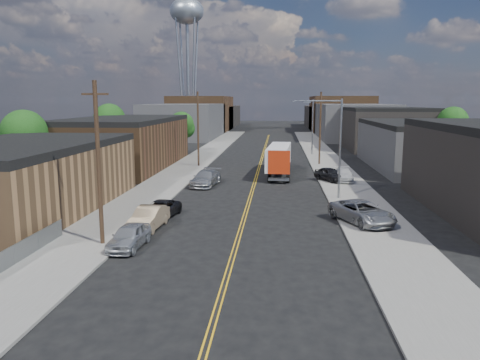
% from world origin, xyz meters
% --- Properties ---
extents(ground, '(260.00, 260.00, 0.00)m').
position_xyz_m(ground, '(0.00, 60.00, 0.00)').
color(ground, black).
rests_on(ground, ground).
extents(centerline, '(0.32, 120.00, 0.01)m').
position_xyz_m(centerline, '(0.00, 45.00, 0.01)').
color(centerline, gold).
rests_on(centerline, ground).
extents(sidewalk_left, '(5.00, 140.00, 0.15)m').
position_xyz_m(sidewalk_left, '(-9.50, 45.00, 0.07)').
color(sidewalk_left, slate).
rests_on(sidewalk_left, ground).
extents(sidewalk_right, '(5.00, 140.00, 0.15)m').
position_xyz_m(sidewalk_right, '(9.50, 45.00, 0.07)').
color(sidewalk_right, slate).
rests_on(sidewalk_right, ground).
extents(warehouse_tan, '(12.00, 22.00, 5.60)m').
position_xyz_m(warehouse_tan, '(-18.00, 18.00, 2.80)').
color(warehouse_tan, brown).
rests_on(warehouse_tan, ground).
extents(warehouse_brown, '(12.00, 26.00, 6.60)m').
position_xyz_m(warehouse_brown, '(-18.00, 44.00, 3.30)').
color(warehouse_brown, '#4E341F').
rests_on(warehouse_brown, ground).
extents(industrial_right_b, '(14.00, 24.00, 6.10)m').
position_xyz_m(industrial_right_b, '(22.00, 46.00, 3.05)').
color(industrial_right_b, '#39393C').
rests_on(industrial_right_b, ground).
extents(industrial_right_c, '(14.00, 22.00, 7.60)m').
position_xyz_m(industrial_right_c, '(22.00, 72.00, 3.80)').
color(industrial_right_c, black).
rests_on(industrial_right_c, ground).
extents(skyline_left_a, '(16.00, 30.00, 8.00)m').
position_xyz_m(skyline_left_a, '(-20.00, 95.00, 4.00)').
color(skyline_left_a, '#39393C').
rests_on(skyline_left_a, ground).
extents(skyline_right_a, '(16.00, 30.00, 8.00)m').
position_xyz_m(skyline_right_a, '(20.00, 95.00, 4.00)').
color(skyline_right_a, '#39393C').
rests_on(skyline_right_a, ground).
extents(skyline_left_b, '(16.00, 26.00, 10.00)m').
position_xyz_m(skyline_left_b, '(-20.00, 120.00, 5.00)').
color(skyline_left_b, '#4E341F').
rests_on(skyline_left_b, ground).
extents(skyline_right_b, '(16.00, 26.00, 10.00)m').
position_xyz_m(skyline_right_b, '(20.00, 120.00, 5.00)').
color(skyline_right_b, '#4E341F').
rests_on(skyline_right_b, ground).
extents(skyline_left_c, '(16.00, 40.00, 7.00)m').
position_xyz_m(skyline_left_c, '(-20.00, 140.00, 3.50)').
color(skyline_left_c, black).
rests_on(skyline_left_c, ground).
extents(skyline_right_c, '(16.00, 40.00, 7.00)m').
position_xyz_m(skyline_right_c, '(20.00, 140.00, 3.50)').
color(skyline_right_c, black).
rests_on(skyline_right_c, ground).
extents(water_tower, '(9.00, 9.00, 36.90)m').
position_xyz_m(water_tower, '(-22.00, 110.00, 30.65)').
color(water_tower, gray).
rests_on(water_tower, ground).
extents(streetlight_near, '(3.39, 0.25, 9.00)m').
position_xyz_m(streetlight_near, '(7.60, 25.00, 5.33)').
color(streetlight_near, gray).
rests_on(streetlight_near, ground).
extents(streetlight_far, '(3.39, 0.25, 9.00)m').
position_xyz_m(streetlight_far, '(7.60, 60.00, 5.33)').
color(streetlight_far, gray).
rests_on(streetlight_far, ground).
extents(utility_pole_left_near, '(1.60, 0.26, 10.00)m').
position_xyz_m(utility_pole_left_near, '(-8.20, 10.00, 5.14)').
color(utility_pole_left_near, black).
rests_on(utility_pole_left_near, ground).
extents(utility_pole_left_far, '(1.60, 0.26, 10.00)m').
position_xyz_m(utility_pole_left_far, '(-8.20, 45.00, 5.14)').
color(utility_pole_left_far, black).
rests_on(utility_pole_left_far, ground).
extents(utility_pole_right, '(1.60, 0.26, 10.00)m').
position_xyz_m(utility_pole_right, '(8.20, 48.00, 5.14)').
color(utility_pole_right, black).
rests_on(utility_pole_right, ground).
extents(tree_left_near, '(4.85, 4.76, 7.91)m').
position_xyz_m(tree_left_near, '(-23.94, 30.00, 5.18)').
color(tree_left_near, black).
rests_on(tree_left_near, ground).
extents(tree_left_mid, '(5.10, 5.04, 8.37)m').
position_xyz_m(tree_left_mid, '(-23.94, 55.00, 5.48)').
color(tree_left_mid, black).
rests_on(tree_left_mid, ground).
extents(tree_left_far, '(4.35, 4.20, 6.97)m').
position_xyz_m(tree_left_far, '(-13.94, 62.00, 4.57)').
color(tree_left_far, black).
rests_on(tree_left_far, ground).
extents(tree_right_far, '(4.85, 4.76, 7.91)m').
position_xyz_m(tree_right_far, '(30.06, 60.00, 5.18)').
color(tree_right_far, black).
rests_on(tree_right_far, ground).
extents(semi_truck, '(3.04, 13.88, 3.59)m').
position_xyz_m(semi_truck, '(2.61, 39.29, 2.04)').
color(semi_truck, silver).
rests_on(semi_truck, ground).
extents(car_left_a, '(1.96, 4.37, 1.46)m').
position_xyz_m(car_left_a, '(-6.40, 9.66, 0.73)').
color(car_left_a, '#B6B9BB').
rests_on(car_left_a, ground).
extents(car_left_b, '(1.99, 4.82, 1.55)m').
position_xyz_m(car_left_b, '(-6.40, 13.96, 0.78)').
color(car_left_b, '#9A8264').
rests_on(car_left_b, ground).
extents(car_left_c, '(2.73, 4.86, 1.28)m').
position_xyz_m(car_left_c, '(-6.40, 17.12, 0.64)').
color(car_left_c, black).
rests_on(car_left_c, ground).
extents(car_left_d, '(3.00, 5.86, 1.63)m').
position_xyz_m(car_left_d, '(-5.00, 30.78, 0.81)').
color(car_left_d, '#9EA0A2').
rests_on(car_left_d, ground).
extents(car_right_lot_a, '(4.83, 6.24, 1.57)m').
position_xyz_m(car_right_lot_a, '(8.58, 16.29, 0.94)').
color(car_right_lot_a, '#98999C').
rests_on(car_right_lot_a, sidewalk_right).
extents(car_right_lot_b, '(2.13, 4.78, 1.36)m').
position_xyz_m(car_right_lot_b, '(9.67, 34.24, 0.83)').
color(car_right_lot_b, silver).
rests_on(car_right_lot_b, sidewalk_right).
extents(car_right_lot_c, '(3.60, 4.58, 1.46)m').
position_xyz_m(car_right_lot_c, '(8.20, 34.13, 0.88)').
color(car_right_lot_c, black).
rests_on(car_right_lot_c, sidewalk_right).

